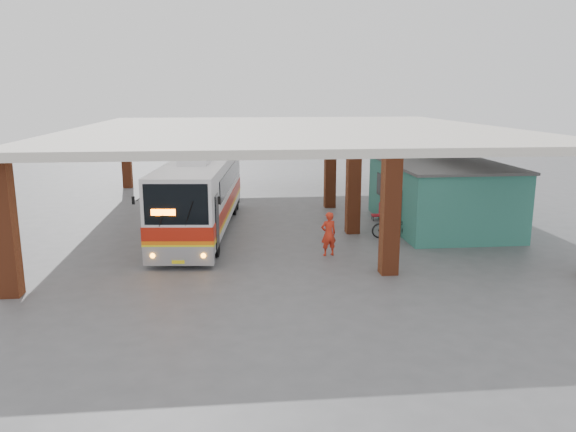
# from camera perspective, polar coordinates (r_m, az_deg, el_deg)

# --- Properties ---
(ground) EXTENTS (90.00, 90.00, 0.00)m
(ground) POSITION_cam_1_polar(r_m,az_deg,el_deg) (22.72, 0.72, -3.73)
(ground) COLOR #515154
(ground) RESTS_ON ground
(brick_columns) EXTENTS (20.10, 21.60, 4.35)m
(brick_columns) POSITION_cam_1_polar(r_m,az_deg,el_deg) (27.28, 2.51, 3.67)
(brick_columns) COLOR brown
(brick_columns) RESTS_ON ground
(canopy_roof) EXTENTS (21.00, 23.00, 0.30)m
(canopy_roof) POSITION_cam_1_polar(r_m,az_deg,el_deg) (28.40, 0.24, 8.75)
(canopy_roof) COLOR silver
(canopy_roof) RESTS_ON brick_columns
(shop_building) EXTENTS (5.20, 8.20, 3.11)m
(shop_building) POSITION_cam_1_polar(r_m,az_deg,el_deg) (27.96, 15.21, 2.19)
(shop_building) COLOR #317C6B
(shop_building) RESTS_ON ground
(coach_bus) EXTENTS (3.75, 12.47, 3.58)m
(coach_bus) POSITION_cam_1_polar(r_m,az_deg,el_deg) (26.16, -8.78, 2.28)
(coach_bus) COLOR silver
(coach_bus) RESTS_ON ground
(motorcycle) EXTENTS (2.06, 0.84, 1.06)m
(motorcycle) POSITION_cam_1_polar(r_m,az_deg,el_deg) (25.26, 10.76, -1.05)
(motorcycle) COLOR black
(motorcycle) RESTS_ON ground
(pedestrian) EXTENTS (0.73, 0.57, 1.76)m
(pedestrian) POSITION_cam_1_polar(r_m,az_deg,el_deg) (22.15, 4.14, -1.82)
(pedestrian) COLOR red
(pedestrian) RESTS_ON ground
(red_chair) EXTENTS (0.47, 0.47, 0.87)m
(red_chair) POSITION_cam_1_polar(r_m,az_deg,el_deg) (28.73, 9.18, 0.37)
(red_chair) COLOR #B0121E
(red_chair) RESTS_ON ground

